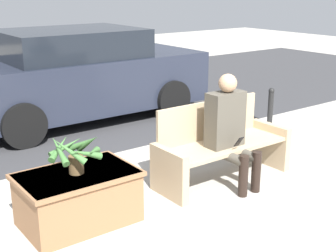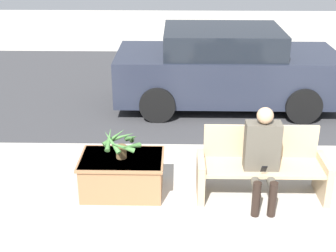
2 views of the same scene
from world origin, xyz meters
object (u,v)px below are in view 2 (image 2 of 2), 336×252
planter_box (122,174)px  parked_car (226,68)px  bench (262,166)px  person_seated (263,153)px  potted_plant (121,143)px

planter_box → parked_car: parked_car is taller
parked_car → bench: bearing=-86.8°
bench → parked_car: size_ratio=0.40×
person_seated → potted_plant: bearing=174.2°
bench → person_seated: (-0.04, -0.18, 0.29)m
parked_car → planter_box: bearing=-116.4°
planter_box → parked_car: bearing=63.6°
planter_box → bench: bearing=0.1°
person_seated → planter_box: 1.86m
planter_box → potted_plant: potted_plant is taller
bench → potted_plant: potted_plant is taller
person_seated → potted_plant: (-1.80, 0.18, 0.03)m
bench → planter_box: size_ratio=1.53×
planter_box → parked_car: (1.66, 3.34, 0.48)m
person_seated → parked_car: 3.52m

